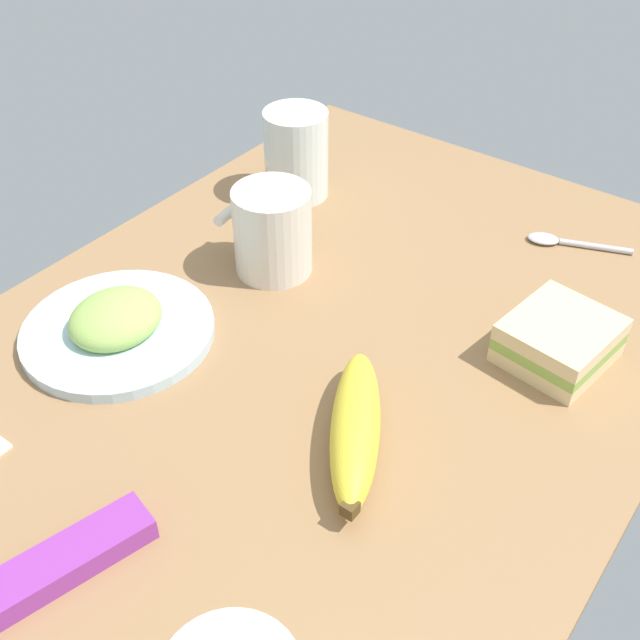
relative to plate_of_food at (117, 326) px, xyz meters
The scene contains 8 objects.
tabletop 20.27cm from the plate_of_food, 56.49° to the right, with size 90.00×64.00×2.00cm, color #936D47.
plate_of_food is the anchor object (origin of this frame).
coffee_mug_milky 19.25cm from the plate_of_food, 15.63° to the right, with size 8.45×10.78×9.74cm.
sandwich_main 42.98cm from the plate_of_food, 57.48° to the right, with size 11.09×10.23×4.40cm.
glass_of_milk 32.83cm from the plate_of_food, ahead, with size 7.90×7.90×10.99cm.
banana 27.11cm from the plate_of_food, 84.76° to the right, with size 17.26×12.90×4.19cm.
spoon 50.84cm from the plate_of_food, 34.63° to the right, with size 5.74×11.52×0.80cm.
snack_bar 26.88cm from the plate_of_food, 140.35° to the right, with size 14.28×3.64×2.00cm, color purple.
Camera 1 is at (-46.37, -34.65, 53.19)cm, focal length 43.88 mm.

